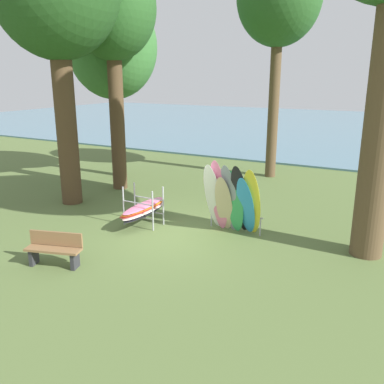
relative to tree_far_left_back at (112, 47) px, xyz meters
The scene contains 7 objects.
ground_plane 10.09m from the tree_far_left_back, 41.59° to the right, with size 80.00×80.00×0.00m, color #566B38.
lake_water 25.44m from the tree_far_left_back, 75.53° to the left, with size 80.00×36.00×0.10m, color slate.
tree_far_left_back is the anchor object (origin of this frame).
tree_far_right_back 2.62m from the tree_far_left_back, 50.13° to the right, with size 3.39×3.39×9.00m.
leaning_board_pile 10.08m from the tree_far_left_back, 29.94° to the right, with size 1.79×0.95×2.27m.
board_storage_rack 8.80m from the tree_far_left_back, 45.47° to the right, with size 1.15×2.12×1.25m.
park_bench 11.08m from the tree_far_left_back, 61.16° to the right, with size 1.46×0.80×0.85m.
Camera 1 is at (6.04, -9.79, 4.62)m, focal length 38.84 mm.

